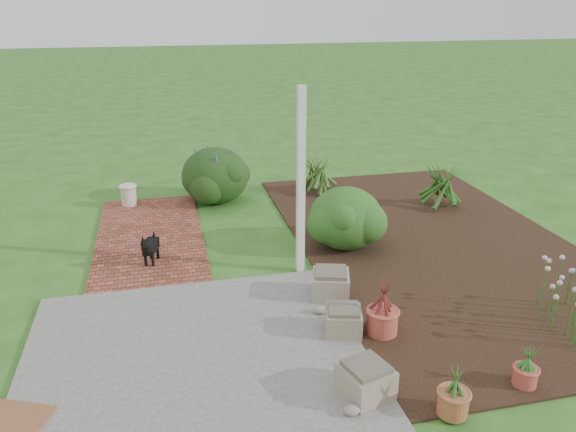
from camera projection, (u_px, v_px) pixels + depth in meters
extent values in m
plane|color=#29591C|center=(280.00, 276.00, 7.52)|extent=(80.00, 80.00, 0.00)
cube|color=#5D5D5B|center=(196.00, 366.00, 5.66)|extent=(3.50, 3.50, 0.04)
cube|color=brown|center=(150.00, 236.00, 8.74)|extent=(1.60, 3.50, 0.04)
cube|color=black|center=(434.00, 243.00, 8.50)|extent=(4.00, 7.00, 0.03)
cube|color=white|center=(301.00, 184.00, 7.22)|extent=(0.10, 0.10, 2.50)
cube|color=#776757|center=(366.00, 381.00, 5.18)|extent=(0.53, 0.53, 0.28)
cube|color=#797459|center=(343.00, 321.00, 6.16)|extent=(0.48, 0.48, 0.26)
cube|color=gray|center=(331.00, 285.00, 6.90)|extent=(0.56, 0.56, 0.30)
cube|color=brown|center=(0.00, 421.00, 4.88)|extent=(0.92, 0.77, 0.02)
cube|color=black|center=(151.00, 246.00, 7.76)|extent=(0.24, 0.36, 0.15)
cylinder|color=black|center=(146.00, 260.00, 7.71)|extent=(0.04, 0.04, 0.17)
cylinder|color=black|center=(153.00, 260.00, 7.70)|extent=(0.04, 0.04, 0.17)
cylinder|color=black|center=(151.00, 253.00, 7.93)|extent=(0.04, 0.04, 0.17)
cylinder|color=black|center=(158.00, 253.00, 7.92)|extent=(0.04, 0.04, 0.17)
sphere|color=black|center=(146.00, 244.00, 7.52)|extent=(0.14, 0.14, 0.14)
cone|color=black|center=(154.00, 234.00, 7.88)|extent=(0.08, 0.11, 0.12)
cylinder|color=beige|center=(129.00, 195.00, 9.94)|extent=(0.34, 0.34, 0.36)
ellipsoid|color=#144215|center=(346.00, 216.00, 8.23)|extent=(1.41, 1.41, 0.92)
cylinder|color=#B04B3B|center=(382.00, 321.00, 6.16)|extent=(0.41, 0.41, 0.28)
cylinder|color=#B5463D|center=(525.00, 376.00, 5.34)|extent=(0.25, 0.25, 0.19)
cylinder|color=#A35637|center=(453.00, 403.00, 4.96)|extent=(0.34, 0.34, 0.23)
ellipsoid|color=black|center=(215.00, 174.00, 10.14)|extent=(1.57, 1.57, 1.03)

